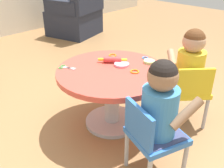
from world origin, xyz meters
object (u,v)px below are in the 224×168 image
(child_chair_left, at_px, (152,136))
(rolling_pin, at_px, (113,60))
(craft_table, at_px, (112,84))
(armchair_dark, at_px, (76,16))
(craft_scissors, at_px, (65,67))
(seated_child_left, at_px, (161,102))
(seated_child_right, at_px, (191,62))
(child_chair_right, at_px, (188,90))

(child_chair_left, distance_m, rolling_pin, 0.76)
(craft_table, distance_m, armchair_dark, 2.57)
(craft_scissors, bearing_deg, seated_child_left, -88.34)
(child_chair_left, relative_size, seated_child_right, 1.05)
(craft_table, xyz_separation_m, armchair_dark, (1.40, 2.15, -0.06))
(seated_child_left, distance_m, craft_scissors, 0.86)
(child_chair_left, bearing_deg, armchair_dark, 58.82)
(child_chair_left, bearing_deg, craft_scissors, 89.13)
(seated_child_left, bearing_deg, rolling_pin, 65.53)
(rolling_pin, bearing_deg, craft_table, -138.25)
(seated_child_right, bearing_deg, rolling_pin, 125.05)
(seated_child_left, relative_size, child_chair_right, 0.95)
(child_chair_right, height_order, armchair_dark, armchair_dark)
(child_chair_left, distance_m, craft_scissors, 0.86)
(child_chair_left, xyz_separation_m, rolling_pin, (0.34, 0.65, 0.21))
(child_chair_right, xyz_separation_m, seated_child_right, (0.03, 0.03, 0.23))
(seated_child_left, distance_m, seated_child_right, 0.67)
(armchair_dark, bearing_deg, child_chair_left, -121.18)
(craft_table, bearing_deg, seated_child_left, -109.16)
(child_chair_left, height_order, craft_scissors, child_chair_left)
(craft_table, height_order, rolling_pin, rolling_pin)
(seated_child_right, bearing_deg, child_chair_left, -167.29)
(seated_child_left, bearing_deg, seated_child_right, 14.54)
(craft_table, xyz_separation_m, child_chair_left, (-0.24, -0.56, -0.06))
(seated_child_right, bearing_deg, seated_child_left, -165.46)
(armchair_dark, xyz_separation_m, rolling_pin, (-1.30, -2.06, 0.20))
(child_chair_right, relative_size, armchair_dark, 0.61)
(seated_child_left, xyz_separation_m, child_chair_right, (0.62, 0.14, -0.23))
(child_chair_left, relative_size, rolling_pin, 2.83)
(child_chair_left, bearing_deg, craft_table, 67.05)
(child_chair_right, bearing_deg, rolling_pin, 121.40)
(craft_table, height_order, seated_child_right, seated_child_right)
(child_chair_right, bearing_deg, craft_table, 134.44)
(armchair_dark, bearing_deg, rolling_pin, -122.25)
(seated_child_right, xyz_separation_m, craft_scissors, (-0.67, 0.69, -0.04))
(armchair_dark, relative_size, craft_scissors, 6.14)
(seated_child_right, xyz_separation_m, rolling_pin, (-0.35, 0.49, -0.02))
(armchair_dark, bearing_deg, craft_table, -123.10)
(seated_child_left, xyz_separation_m, craft_scissors, (-0.02, 0.86, -0.04))
(child_chair_left, relative_size, craft_scissors, 3.76)
(child_chair_right, distance_m, armchair_dark, 2.76)
(armchair_dark, relative_size, rolling_pin, 4.63)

